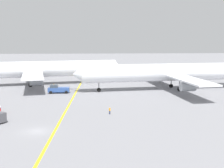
{
  "coord_description": "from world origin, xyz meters",
  "views": [
    {
      "loc": [
        9.83,
        -48.23,
        16.0
      ],
      "look_at": [
        15.55,
        27.8,
        4.0
      ],
      "focal_mm": 44.23,
      "sensor_mm": 36.0,
      "label": 1
    }
  ],
  "objects_px": {
    "airliner_at_gate_left": "(40,69)",
    "ground_crew_ramp_agent_by_cones": "(110,111)",
    "airliner_being_pushed": "(166,73)",
    "pushback_tug": "(58,89)"
  },
  "relations": [
    {
      "from": "airliner_at_gate_left",
      "to": "ground_crew_ramp_agent_by_cones",
      "type": "relative_size",
      "value": 38.82
    },
    {
      "from": "airliner_at_gate_left",
      "to": "ground_crew_ramp_agent_by_cones",
      "type": "xyz_separation_m",
      "value": [
        22.65,
        -42.32,
        -4.91
      ]
    },
    {
      "from": "airliner_being_pushed",
      "to": "pushback_tug",
      "type": "xyz_separation_m",
      "value": [
        -34.74,
        -3.33,
        -4.46
      ]
    },
    {
      "from": "airliner_being_pushed",
      "to": "pushback_tug",
      "type": "bearing_deg",
      "value": -174.52
    },
    {
      "from": "pushback_tug",
      "to": "ground_crew_ramp_agent_by_cones",
      "type": "xyz_separation_m",
      "value": [
        14.24,
        -25.9,
        -0.43
      ]
    },
    {
      "from": "pushback_tug",
      "to": "airliner_at_gate_left",
      "type": "bearing_deg",
      "value": 117.14
    },
    {
      "from": "airliner_being_pushed",
      "to": "ground_crew_ramp_agent_by_cones",
      "type": "xyz_separation_m",
      "value": [
        -20.5,
        -29.24,
        -4.89
      ]
    },
    {
      "from": "pushback_tug",
      "to": "ground_crew_ramp_agent_by_cones",
      "type": "relative_size",
      "value": 6.17
    },
    {
      "from": "airliner_at_gate_left",
      "to": "pushback_tug",
      "type": "distance_m",
      "value": 18.99
    },
    {
      "from": "airliner_being_pushed",
      "to": "airliner_at_gate_left",
      "type": "bearing_deg",
      "value": 163.13
    }
  ]
}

